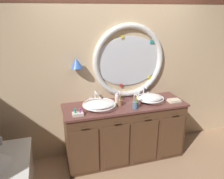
{
  "coord_description": "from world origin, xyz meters",
  "views": [
    {
      "loc": [
        -1.04,
        -2.58,
        2.18
      ],
      "look_at": [
        -0.18,
        0.25,
        1.14
      ],
      "focal_mm": 36.0,
      "sensor_mm": 36.0,
      "label": 1
    }
  ],
  "objects": [
    {
      "name": "vanity_counter",
      "position": [
        0.02,
        0.26,
        0.44
      ],
      "size": [
        1.8,
        0.62,
        0.89
      ],
      "color": "brown",
      "rests_on": "ground_plane"
    },
    {
      "name": "folded_hand_towel",
      "position": [
        0.76,
        0.13,
        0.9
      ],
      "size": [
        0.19,
        0.13,
        0.04
      ],
      "color": "beige",
      "rests_on": "vanity_counter"
    },
    {
      "name": "sink_basin_left",
      "position": [
        -0.37,
        0.23,
        0.94
      ],
      "size": [
        0.47,
        0.47,
        0.1
      ],
      "color": "white",
      "rests_on": "vanity_counter"
    },
    {
      "name": "faucet_set_left",
      "position": [
        -0.37,
        0.47,
        0.95
      ],
      "size": [
        0.21,
        0.15,
        0.17
      ],
      "color": "silver",
      "rests_on": "vanity_counter"
    },
    {
      "name": "back_wall_assembly",
      "position": [
        0.01,
        0.58,
        1.32
      ],
      "size": [
        6.4,
        0.26,
        2.6
      ],
      "color": "#D6B78E",
      "rests_on": "ground_plane"
    },
    {
      "name": "sink_basin_right",
      "position": [
        0.41,
        0.23,
        0.94
      ],
      "size": [
        0.4,
        0.4,
        0.12
      ],
      "color": "white",
      "rests_on": "vanity_counter"
    },
    {
      "name": "faucet_set_right",
      "position": [
        0.41,
        0.47,
        0.95
      ],
      "size": [
        0.22,
        0.12,
        0.18
      ],
      "color": "silver",
      "rests_on": "vanity_counter"
    },
    {
      "name": "soap_dispenser",
      "position": [
        -0.07,
        0.36,
        0.95
      ],
      "size": [
        0.07,
        0.07,
        0.15
      ],
      "color": "#EFE5C6",
      "rests_on": "vanity_counter"
    },
    {
      "name": "toothbrush_holder_left",
      "position": [
        -0.07,
        0.24,
        0.94
      ],
      "size": [
        0.08,
        0.08,
        0.21
      ],
      "color": "#996647",
      "rests_on": "vanity_counter"
    },
    {
      "name": "toothbrush_holder_right",
      "position": [
        0.11,
        0.08,
        0.95
      ],
      "size": [
        0.09,
        0.09,
        0.22
      ],
      "color": "slate",
      "rests_on": "vanity_counter"
    },
    {
      "name": "toiletry_basket",
      "position": [
        -0.7,
        0.08,
        0.91
      ],
      "size": [
        0.14,
        0.09,
        0.1
      ],
      "color": "beige",
      "rests_on": "vanity_counter"
    },
    {
      "name": "ground_plane",
      "position": [
        0.0,
        0.0,
        0.0
      ],
      "size": [
        14.0,
        14.0,
        0.0
      ],
      "primitive_type": "plane",
      "color": "tan"
    }
  ]
}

